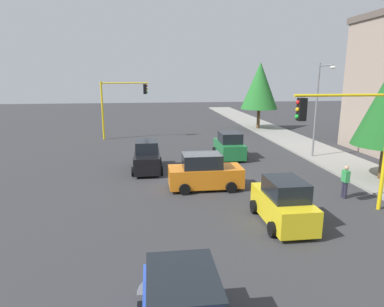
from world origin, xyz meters
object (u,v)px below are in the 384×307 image
Objects in this scene: tree_roadside_far at (260,86)px; pedestrian_crossing at (345,181)px; car_yellow at (283,203)px; car_orange at (205,173)px; traffic_signal_far_right at (121,99)px; traffic_signal_near_left at (350,128)px; car_green at (229,146)px; car_black at (147,157)px; street_lamp_curbside at (319,101)px.

pedestrian_crossing is at bearing -7.03° from tree_roadside_far.
car_orange is at bearing -152.73° from car_yellow.
traffic_signal_far_right is 17.22m from car_orange.
tree_roadside_far is 1.89× the size of car_orange.
traffic_signal_far_right is at bearing -150.44° from traffic_signal_near_left.
traffic_signal_far_right reaches higher than car_yellow.
car_green is 6.77m from car_black.
traffic_signal_near_left reaches higher than pedestrian_crossing.
car_yellow is at bearing 27.27° from car_orange.
street_lamp_curbside is at bearing 121.08° from car_orange.
street_lamp_curbside is at bearing 78.66° from car_green.
car_green is at bearing -165.91° from traffic_signal_near_left.
car_orange is at bearing 37.44° from car_black.
car_orange is at bearing -23.88° from car_green.
car_black is 11.91m from pedestrian_crossing.
street_lamp_curbside is 1.79× the size of car_black.
street_lamp_curbside is at bearing 159.78° from traffic_signal_near_left.
car_yellow is at bearing -32.82° from street_lamp_curbside.
tree_roadside_far is at bearing 172.97° from pedestrian_crossing.
traffic_signal_near_left is 1.36× the size of car_orange.
street_lamp_curbside reaches higher than car_green.
traffic_signal_near_left is at bearing 47.70° from car_black.
tree_roadside_far is 20.78m from car_black.
car_orange is 5.52m from car_yellow.
pedestrian_crossing is (22.37, -2.76, -4.08)m from tree_roadside_far.
street_lamp_curbside is 1.74× the size of car_orange.
car_yellow is at bearing -74.44° from traffic_signal_near_left.
traffic_signal_far_right is 3.28× the size of pedestrian_crossing.
traffic_signal_far_right is 22.38m from pedestrian_crossing.
car_green reaches higher than pedestrian_crossing.
car_orange is 5.18m from car_black.
tree_roadside_far is at bearing 141.25° from car_black.
traffic_signal_far_right reaches higher than pedestrian_crossing.
car_orange is at bearing -124.74° from traffic_signal_near_left.
car_yellow is 10.65m from car_black.
car_green is 7.51m from car_orange.
car_black is (1.50, -12.45, -3.45)m from street_lamp_curbside.
traffic_signal_far_right is 18.15m from street_lamp_curbside.
street_lamp_curbside is at bearing 55.08° from traffic_signal_far_right.
pedestrian_crossing is at bearing 34.08° from traffic_signal_far_right.
car_orange is (16.00, 5.58, -3.05)m from traffic_signal_far_right.
traffic_signal_near_left is at bearing 55.26° from car_orange.
car_green is (9.13, 8.62, -3.06)m from traffic_signal_far_right.
street_lamp_curbside reaches higher than car_yellow.
tree_roadside_far is at bearing 153.43° from car_green.
traffic_signal_far_right is 12.52m from car_black.
street_lamp_curbside reaches higher than car_black.
street_lamp_curbside is (10.39, 14.88, 0.40)m from traffic_signal_far_right.
car_yellow is (0.90, -3.24, -2.97)m from traffic_signal_near_left.
traffic_signal_far_right reaches higher than car_black.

